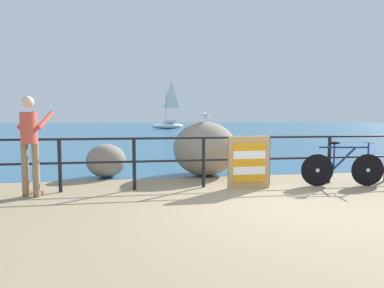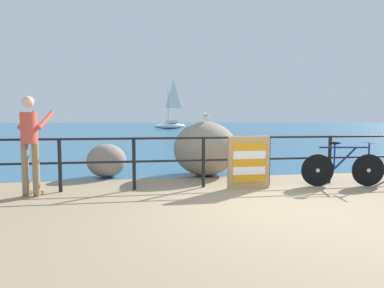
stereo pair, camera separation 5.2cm
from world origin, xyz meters
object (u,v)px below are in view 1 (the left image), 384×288
Objects in this scene: breakwater_boulder_main at (205,149)px; sailboat at (168,123)px; breakwater_boulder_left at (106,161)px; person_at_railing at (30,141)px; folded_deckchair_stack at (249,162)px; seagull at (206,116)px; bicycle at (343,167)px.

breakwater_boulder_main is 33.09m from sailboat.
person_at_railing is at bearing -122.82° from breakwater_boulder_left.
seagull reaches higher than folded_deckchair_stack.
seagull is (-2.52, 1.66, 1.05)m from bicycle.
breakwater_boulder_left is 2.67× the size of seagull.
person_at_railing is 5.20× the size of seagull.
breakwater_boulder_left is at bearing 149.47° from folded_deckchair_stack.
person_at_railing is 1.95× the size of breakwater_boulder_left.
seagull is 0.06× the size of sailboat.
person_at_railing is at bearing 58.73° from sailboat.
breakwater_boulder_left is at bearing -18.51° from person_at_railing.
person_at_railing is 2.16m from breakwater_boulder_left.
breakwater_boulder_main reaches higher than bicycle.
breakwater_boulder_left is (-2.91, 1.72, -0.13)m from folded_deckchair_stack.
bicycle is 1.99m from folded_deckchair_stack.
person_at_railing is 1.71× the size of folded_deckchair_stack.
bicycle is at bearing -2.80° from folded_deckchair_stack.
breakwater_boulder_main is at bearing 64.24° from sailboat.
folded_deckchair_stack is at bearing -30.53° from breakwater_boulder_left.
breakwater_boulder_main is (-2.54, 1.70, 0.26)m from bicycle.
seagull reaches higher than breakwater_boulder_left.
seagull is (3.49, 1.59, 0.45)m from person_at_railing.
seagull is at bearing 109.04° from folded_deckchair_stack.
folded_deckchair_stack is (-1.98, 0.10, 0.13)m from bicycle.
breakwater_boulder_main is at bearing 154.69° from bicycle.
folded_deckchair_stack is (4.03, 0.03, -0.47)m from person_at_railing.
sailboat reaches higher than folded_deckchair_stack.
bicycle is 1.10× the size of breakwater_boulder_main.
breakwater_boulder_main is at bearing 109.18° from folded_deckchair_stack.
folded_deckchair_stack reaches higher than bicycle.
sailboat is (-0.47, 34.72, 0.32)m from bicycle.
breakwater_boulder_main is 1.68× the size of breakwater_boulder_left.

